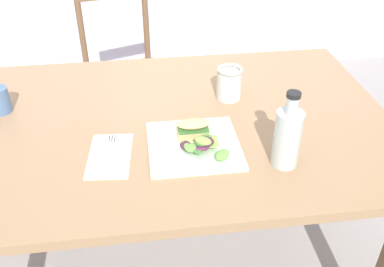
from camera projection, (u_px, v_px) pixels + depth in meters
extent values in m
cube|color=#997551|center=(179.00, 123.00, 1.41)|extent=(1.37, 0.94, 0.03)
cube|color=brown|center=(29.00, 154.00, 1.88)|extent=(0.07, 0.07, 0.71)
cube|color=brown|center=(303.00, 133.00, 2.01)|extent=(0.07, 0.07, 0.71)
cylinder|color=brown|center=(102.00, 138.00, 2.22)|extent=(0.03, 0.03, 0.43)
cylinder|color=brown|center=(166.00, 127.00, 2.30)|extent=(0.03, 0.03, 0.43)
cylinder|color=brown|center=(93.00, 106.00, 2.48)|extent=(0.03, 0.03, 0.43)
cylinder|color=brown|center=(151.00, 96.00, 2.57)|extent=(0.03, 0.03, 0.43)
cube|color=brown|center=(125.00, 79.00, 2.26)|extent=(0.47, 0.47, 0.02)
cylinder|color=brown|center=(81.00, 30.00, 2.24)|extent=(0.03, 0.03, 0.42)
cylinder|color=brown|center=(146.00, 23.00, 2.32)|extent=(0.03, 0.03, 0.42)
cube|color=beige|center=(194.00, 145.00, 1.27)|extent=(0.27, 0.27, 0.01)
cube|color=#DBB270|center=(193.00, 133.00, 1.29)|extent=(0.09, 0.05, 0.02)
cube|color=#3D7033|center=(193.00, 128.00, 1.29)|extent=(0.09, 0.06, 0.01)
ellipsoid|color=#DBB270|center=(193.00, 124.00, 1.28)|extent=(0.10, 0.05, 0.02)
ellipsoid|color=#602D47|center=(190.00, 148.00, 1.24)|extent=(0.03, 0.04, 0.01)
ellipsoid|color=#602D47|center=(203.00, 147.00, 1.23)|extent=(0.05, 0.05, 0.01)
ellipsoid|color=#3D7033|center=(197.00, 149.00, 1.22)|extent=(0.04, 0.05, 0.01)
ellipsoid|color=#3D7033|center=(202.00, 142.00, 1.22)|extent=(0.06, 0.06, 0.01)
ellipsoid|color=#84A84C|center=(212.00, 140.00, 1.26)|extent=(0.05, 0.05, 0.01)
ellipsoid|color=#602D47|center=(203.00, 146.00, 1.23)|extent=(0.06, 0.06, 0.01)
ellipsoid|color=#84A84C|center=(203.00, 141.00, 1.22)|extent=(0.06, 0.06, 0.02)
ellipsoid|color=#6B9E47|center=(222.00, 155.00, 1.21)|extent=(0.06, 0.06, 0.02)
ellipsoid|color=#6B9E47|center=(188.00, 146.00, 1.23)|extent=(0.05, 0.07, 0.01)
ellipsoid|color=#4C2338|center=(186.00, 145.00, 1.24)|extent=(0.04, 0.05, 0.02)
ellipsoid|color=#4C2338|center=(206.00, 141.00, 1.23)|extent=(0.06, 0.06, 0.02)
ellipsoid|color=#6B9E47|center=(194.00, 148.00, 1.23)|extent=(0.06, 0.05, 0.02)
ellipsoid|color=#602D47|center=(201.00, 141.00, 1.25)|extent=(0.04, 0.03, 0.01)
ellipsoid|color=#518438|center=(206.00, 139.00, 1.26)|extent=(0.06, 0.06, 0.02)
ellipsoid|color=#84A84C|center=(210.00, 144.00, 1.25)|extent=(0.07, 0.06, 0.01)
cube|color=silver|center=(110.00, 156.00, 1.24)|extent=(0.14, 0.22, 0.00)
cube|color=silver|center=(109.00, 160.00, 1.22)|extent=(0.02, 0.14, 0.00)
cube|color=silver|center=(112.00, 140.00, 1.29)|extent=(0.03, 0.05, 0.00)
cube|color=#38383D|center=(115.00, 138.00, 1.30)|extent=(0.00, 0.03, 0.00)
cube|color=#38383D|center=(112.00, 138.00, 1.30)|extent=(0.00, 0.03, 0.00)
cube|color=#38383D|center=(109.00, 139.00, 1.29)|extent=(0.00, 0.03, 0.00)
cylinder|color=black|center=(286.00, 146.00, 1.18)|extent=(0.07, 0.07, 0.11)
cylinder|color=#B2BCB7|center=(287.00, 139.00, 1.17)|extent=(0.07, 0.07, 0.16)
cylinder|color=#B2BCB7|center=(292.00, 105.00, 1.10)|extent=(0.03, 0.03, 0.05)
cylinder|color=black|center=(294.00, 95.00, 1.09)|extent=(0.04, 0.04, 0.01)
cylinder|color=gold|center=(229.00, 87.00, 1.49)|extent=(0.08, 0.08, 0.08)
cylinder|color=silver|center=(229.00, 85.00, 1.48)|extent=(0.09, 0.09, 0.10)
torus|color=#B7B29E|center=(230.00, 70.00, 1.45)|extent=(0.09, 0.09, 0.01)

